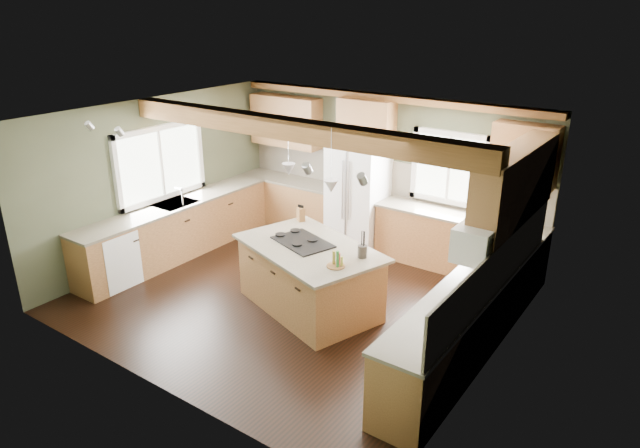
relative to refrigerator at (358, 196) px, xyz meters
The scene contains 37 objects.
floor 2.32m from the refrigerator, 81.95° to the right, with size 5.60×5.60×0.00m, color black.
ceiling 2.73m from the refrigerator, 81.95° to the right, with size 5.60×5.60×0.00m, color silver.
wall_back 0.63m from the refrigerator, 51.71° to the left, with size 5.60×5.60×0.00m, color #424833.
wall_left 3.30m from the refrigerator, 139.70° to the right, with size 5.00×5.00×0.00m, color #424833.
wall_right 3.78m from the refrigerator, 34.37° to the right, with size 5.00×5.00×0.00m, color #424833.
ceiling_beam 2.74m from the refrigerator, 82.33° to the right, with size 5.55×0.26×0.26m, color brown.
soffit_trim 1.69m from the refrigerator, 43.03° to the left, with size 5.55×0.20×0.10m, color brown.
backsplash_back 0.57m from the refrigerator, 50.58° to the left, with size 5.58×0.03×0.58m, color brown.
backsplash_right 3.73m from the refrigerator, 33.86° to the right, with size 0.03×3.70×0.58m, color brown.
base_cab_back_left 1.56m from the refrigerator, behind, with size 2.02×0.60×0.88m, color brown.
counter_back_left 1.49m from the refrigerator, behind, with size 2.06×0.64×0.04m, color #4B4537.
base_cab_back_right 1.85m from the refrigerator, ahead, with size 2.62×0.60×0.88m, color brown.
counter_back_right 1.79m from the refrigerator, ahead, with size 2.66×0.64×0.04m, color #4B4537.
base_cab_left 3.06m from the refrigerator, 136.74° to the right, with size 0.60×3.70×0.88m, color brown.
counter_left 3.02m from the refrigerator, 136.74° to the right, with size 0.64×3.74×0.04m, color #4B4537.
base_cab_right 3.51m from the refrigerator, 36.47° to the right, with size 0.60×3.70×0.88m, color brown.
counter_right 3.48m from the refrigerator, 36.47° to the right, with size 0.64×3.74×0.04m, color #4B4537.
upper_cab_back_left 2.00m from the refrigerator, behind, with size 1.40×0.35×0.90m, color brown.
upper_cab_over_fridge 1.27m from the refrigerator, 90.00° to the left, with size 0.96×0.35×0.70m, color brown.
upper_cab_right 3.34m from the refrigerator, 22.64° to the right, with size 0.35×2.20×0.90m, color brown.
upper_cab_back_corner 2.81m from the refrigerator, ahead, with size 0.90×0.35×0.90m, color brown.
window_left 3.30m from the refrigerator, 140.15° to the right, with size 0.04×1.60×1.05m, color white.
window_back 1.63m from the refrigerator, 13.94° to the left, with size 1.10×0.04×1.00m, color white.
sink 3.02m from the refrigerator, 136.74° to the right, with size 0.50×0.65×0.03m, color #262628.
faucet 2.90m from the refrigerator, 134.30° to the right, with size 0.02×0.02×0.28m, color #B2B2B7.
dishwasher 4.05m from the refrigerator, 123.02° to the right, with size 0.60×0.60×0.84m, color white.
oven 4.40m from the refrigerator, 50.38° to the right, with size 0.60×0.72×0.84m, color white.
microwave 3.66m from the refrigerator, 37.00° to the right, with size 0.40×0.70×0.38m, color white.
pendant_left 2.30m from the refrigerator, 85.28° to the right, with size 0.18×0.18×0.16m, color #B2B2B7.
pendant_right 2.78m from the refrigerator, 65.97° to the right, with size 0.18×0.18×0.16m, color #B2B2B7.
refrigerator is the anchor object (origin of this frame).
island 2.36m from the refrigerator, 74.56° to the right, with size 1.87×1.14×0.88m, color brown.
island_top 2.31m from the refrigerator, 74.56° to the right, with size 2.00×1.27×0.04m, color #4B4537.
cooktop 2.23m from the refrigerator, 77.89° to the right, with size 0.81×0.54×0.02m, color black.
knife_block 1.53m from the refrigerator, 91.99° to the right, with size 0.12×0.09×0.21m, color brown.
utensil_crock 2.52m from the refrigerator, 57.01° to the right, with size 0.12×0.12×0.16m, color #413934.
bottle_tray 2.83m from the refrigerator, 63.81° to the right, with size 0.23×0.23×0.21m, color #592F1A, non-canonical shape.
Camera 1 is at (4.46, -5.73, 3.97)m, focal length 32.00 mm.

